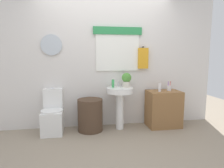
# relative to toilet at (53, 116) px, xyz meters

# --- Properties ---
(ground_plane) EXTENTS (8.00, 8.00, 0.00)m
(ground_plane) POSITION_rel_toilet_xyz_m (0.99, -0.89, -0.30)
(ground_plane) COLOR gray
(back_wall) EXTENTS (4.40, 0.18, 2.60)m
(back_wall) POSITION_rel_toilet_xyz_m (0.99, 0.26, 1.00)
(back_wall) COLOR silver
(back_wall) RESTS_ON ground_plane
(toilet) EXTENTS (0.38, 0.51, 0.80)m
(toilet) POSITION_rel_toilet_xyz_m (0.00, 0.00, 0.00)
(toilet) COLOR white
(toilet) RESTS_ON ground_plane
(laundry_hamper) EXTENTS (0.46, 0.46, 0.59)m
(laundry_hamper) POSITION_rel_toilet_xyz_m (0.67, -0.04, -0.01)
(laundry_hamper) COLOR #4C3828
(laundry_hamper) RESTS_ON ground_plane
(pedestal_sink) EXTENTS (0.49, 0.49, 0.79)m
(pedestal_sink) POSITION_rel_toilet_xyz_m (1.22, -0.04, 0.29)
(pedestal_sink) COLOR white
(pedestal_sink) RESTS_ON ground_plane
(faucet) EXTENTS (0.03, 0.03, 0.10)m
(faucet) POSITION_rel_toilet_xyz_m (1.22, 0.08, 0.54)
(faucet) COLOR silver
(faucet) RESTS_ON pedestal_sink
(wooden_cabinet) EXTENTS (0.62, 0.44, 0.70)m
(wooden_cabinet) POSITION_rel_toilet_xyz_m (2.10, -0.04, 0.05)
(wooden_cabinet) COLOR olive
(wooden_cabinet) RESTS_ON ground_plane
(soap_bottle) EXTENTS (0.05, 0.05, 0.15)m
(soap_bottle) POSITION_rel_toilet_xyz_m (1.10, 0.01, 0.56)
(soap_bottle) COLOR green
(soap_bottle) RESTS_ON pedestal_sink
(potted_plant) EXTENTS (0.18, 0.18, 0.27)m
(potted_plant) POSITION_rel_toilet_xyz_m (1.36, 0.02, 0.63)
(potted_plant) COLOR beige
(potted_plant) RESTS_ON pedestal_sink
(lotion_bottle) EXTENTS (0.05, 0.05, 0.17)m
(lotion_bottle) POSITION_rel_toilet_xyz_m (1.99, -0.08, 0.48)
(lotion_bottle) COLOR white
(lotion_bottle) RESTS_ON wooden_cabinet
(toothbrush_cup) EXTENTS (0.08, 0.08, 0.19)m
(toothbrush_cup) POSITION_rel_toilet_xyz_m (2.20, -0.02, 0.45)
(toothbrush_cup) COLOR silver
(toothbrush_cup) RESTS_ON wooden_cabinet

